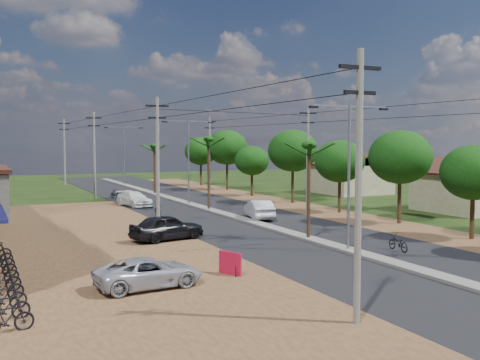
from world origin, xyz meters
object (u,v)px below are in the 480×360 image
object	(u,v)px
car_white_far	(134,199)
car_parked_dark	(167,228)
moto_rider_east	(398,244)
roadside_sign	(230,264)
car_silver_mid	(259,210)
car_parked_silver	(149,274)

from	to	relation	value
car_white_far	car_parked_dark	xyz separation A→B (m)	(-2.81, -18.27, 0.11)
moto_rider_east	roadside_sign	size ratio (longest dim) A/B	1.35
car_silver_mid	moto_rider_east	bearing A→B (deg)	108.29
car_parked_dark	moto_rider_east	size ratio (longest dim) A/B	2.77
car_parked_dark	moto_rider_east	xyz separation A→B (m)	(10.37, -8.68, -0.35)
car_parked_dark	roadside_sign	size ratio (longest dim) A/B	3.74
car_silver_mid	moto_rider_east	size ratio (longest dim) A/B	2.73
car_silver_mid	moto_rider_east	distance (m)	14.56
moto_rider_east	roadside_sign	xyz separation A→B (m)	(-10.56, -1.03, 0.10)
car_white_far	car_silver_mid	bearing A→B (deg)	-74.57
car_parked_silver	roadside_sign	distance (m)	3.98
car_parked_silver	car_silver_mid	bearing A→B (deg)	-44.42
car_parked_silver	roadside_sign	bearing A→B (deg)	-86.19
car_white_far	moto_rider_east	bearing A→B (deg)	-86.51
car_white_far	moto_rider_east	distance (m)	27.99
moto_rider_east	roadside_sign	distance (m)	10.61
car_silver_mid	roadside_sign	distance (m)	18.22
car_white_far	car_parked_silver	bearing A→B (deg)	-115.83
car_silver_mid	roadside_sign	size ratio (longest dim) A/B	3.68
roadside_sign	car_parked_silver	bearing A→B (deg)	163.61
car_white_far	car_parked_dark	bearing A→B (deg)	-110.93
car_parked_dark	moto_rider_east	bearing A→B (deg)	-142.20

